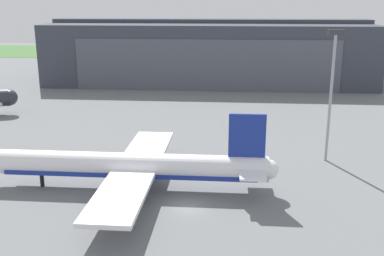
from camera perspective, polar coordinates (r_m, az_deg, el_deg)
The scene contains 5 objects.
ground_plane at distance 57.99m, azimuth -0.56°, elevation -9.97°, with size 440.00×440.00×0.00m, color slate.
grass_field_strip at distance 229.22m, azimuth 3.58°, elevation 9.38°, with size 440.00×56.00×0.08m, color #426C36.
maintenance_hangar at distance 147.89m, azimuth 2.17°, elevation 9.53°, with size 98.54×36.83×19.46m.
airliner_near_left at distance 62.63m, azimuth -7.59°, elevation -4.76°, with size 40.15×33.64×11.01m.
apron_light_mast at distance 74.39m, azimuth 17.06°, elevation 4.93°, with size 2.40×0.50×20.88m.
Camera 1 is at (4.92, -52.03, 25.11)m, focal length 42.63 mm.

